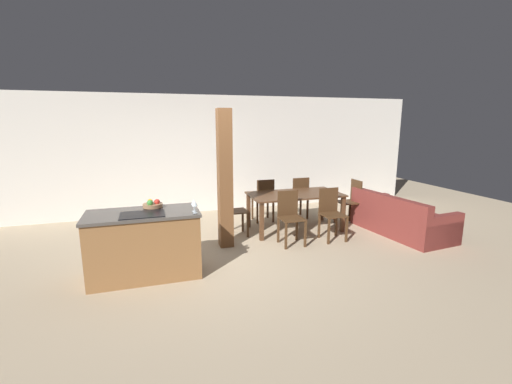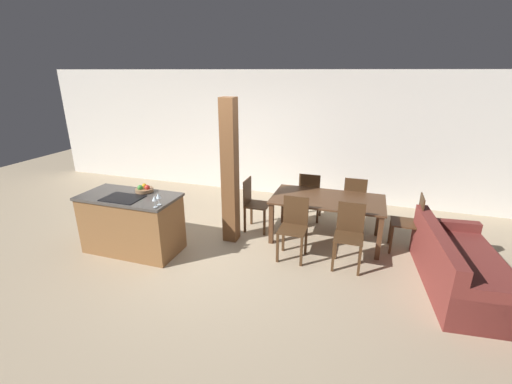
{
  "view_description": "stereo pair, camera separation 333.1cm",
  "coord_description": "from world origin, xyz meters",
  "px_view_note": "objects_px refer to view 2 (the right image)",
  "views": [
    {
      "loc": [
        -1.09,
        -5.13,
        2.1
      ],
      "look_at": [
        0.6,
        0.2,
        0.95
      ],
      "focal_mm": 24.0,
      "sensor_mm": 36.0,
      "label": 1
    },
    {
      "loc": [
        2.11,
        -4.41,
        2.68
      ],
      "look_at": [
        0.6,
        0.2,
        0.95
      ],
      "focal_mm": 24.0,
      "sensor_mm": 36.0,
      "label": 2
    }
  ],
  "objects_px": {
    "timber_post": "(230,173)",
    "dining_chair_head_end": "(254,203)",
    "dining_chair_near_right": "(349,234)",
    "dining_chair_far_right": "(354,200)",
    "fruit_bowl": "(144,189)",
    "wine_glass_near": "(155,198)",
    "dining_chair_far_left": "(310,195)",
    "wine_glass_middle": "(158,196)",
    "kitchen_island": "(132,223)",
    "couch": "(460,269)",
    "dining_chair_foot_end": "(410,222)",
    "dining_table": "(327,204)",
    "dining_chair_near_left": "(294,226)"
  },
  "relations": [
    {
      "from": "fruit_bowl",
      "to": "wine_glass_near",
      "type": "distance_m",
      "value": 0.73
    },
    {
      "from": "kitchen_island",
      "to": "fruit_bowl",
      "type": "relative_size",
      "value": 5.47
    },
    {
      "from": "fruit_bowl",
      "to": "timber_post",
      "type": "distance_m",
      "value": 1.34
    },
    {
      "from": "timber_post",
      "to": "dining_chair_head_end",
      "type": "bearing_deg",
      "value": 64.35
    },
    {
      "from": "dining_chair_far_right",
      "to": "dining_chair_near_right",
      "type": "bearing_deg",
      "value": 90.0
    },
    {
      "from": "wine_glass_middle",
      "to": "dining_chair_foot_end",
      "type": "distance_m",
      "value": 3.77
    },
    {
      "from": "wine_glass_middle",
      "to": "dining_chair_far_right",
      "type": "height_order",
      "value": "wine_glass_middle"
    },
    {
      "from": "dining_chair_near_right",
      "to": "dining_chair_far_left",
      "type": "xyz_separation_m",
      "value": [
        -0.8,
        1.42,
        0.0
      ]
    },
    {
      "from": "dining_chair_foot_end",
      "to": "dining_table",
      "type": "bearing_deg",
      "value": -90.0
    },
    {
      "from": "fruit_bowl",
      "to": "wine_glass_near",
      "type": "relative_size",
      "value": 1.6
    },
    {
      "from": "couch",
      "to": "timber_post",
      "type": "relative_size",
      "value": 0.84
    },
    {
      "from": "wine_glass_near",
      "to": "wine_glass_middle",
      "type": "xyz_separation_m",
      "value": [
        0.0,
        0.09,
        0.0
      ]
    },
    {
      "from": "fruit_bowl",
      "to": "dining_chair_foot_end",
      "type": "height_order",
      "value": "fruit_bowl"
    },
    {
      "from": "dining_chair_foot_end",
      "to": "fruit_bowl",
      "type": "bearing_deg",
      "value": -74.49
    },
    {
      "from": "dining_chair_far_right",
      "to": "couch",
      "type": "bearing_deg",
      "value": 132.71
    },
    {
      "from": "wine_glass_near",
      "to": "couch",
      "type": "height_order",
      "value": "wine_glass_near"
    },
    {
      "from": "fruit_bowl",
      "to": "dining_chair_far_right",
      "type": "height_order",
      "value": "fruit_bowl"
    },
    {
      "from": "wine_glass_middle",
      "to": "dining_chair_near_left",
      "type": "relative_size",
      "value": 0.18
    },
    {
      "from": "dining_chair_far_right",
      "to": "timber_post",
      "type": "xyz_separation_m",
      "value": [
        -1.9,
        -1.19,
        0.66
      ]
    },
    {
      "from": "dining_chair_near_left",
      "to": "dining_chair_far_right",
      "type": "xyz_separation_m",
      "value": [
        0.8,
        1.42,
        0.0
      ]
    },
    {
      "from": "dining_table",
      "to": "dining_chair_far_left",
      "type": "relative_size",
      "value": 1.93
    },
    {
      "from": "kitchen_island",
      "to": "dining_chair_far_left",
      "type": "xyz_separation_m",
      "value": [
        2.41,
        2.0,
        0.04
      ]
    },
    {
      "from": "kitchen_island",
      "to": "fruit_bowl",
      "type": "xyz_separation_m",
      "value": [
        0.14,
        0.2,
        0.5
      ]
    },
    {
      "from": "dining_chair_near_right",
      "to": "dining_chair_head_end",
      "type": "bearing_deg",
      "value": 156.94
    },
    {
      "from": "wine_glass_middle",
      "to": "dining_chair_head_end",
      "type": "distance_m",
      "value": 1.83
    },
    {
      "from": "kitchen_island",
      "to": "dining_chair_far_right",
      "type": "relative_size",
      "value": 1.6
    },
    {
      "from": "dining_chair_far_left",
      "to": "timber_post",
      "type": "relative_size",
      "value": 0.4
    },
    {
      "from": "dining_chair_near_left",
      "to": "dining_chair_near_right",
      "type": "bearing_deg",
      "value": 0.0
    },
    {
      "from": "dining_chair_far_right",
      "to": "couch",
      "type": "xyz_separation_m",
      "value": [
        1.42,
        -1.54,
        -0.23
      ]
    },
    {
      "from": "dining_chair_far_right",
      "to": "couch",
      "type": "relative_size",
      "value": 0.48
    },
    {
      "from": "fruit_bowl",
      "to": "dining_chair_far_left",
      "type": "height_order",
      "value": "fruit_bowl"
    },
    {
      "from": "dining_chair_head_end",
      "to": "dining_chair_foot_end",
      "type": "bearing_deg",
      "value": -90.0
    },
    {
      "from": "dining_chair_foot_end",
      "to": "timber_post",
      "type": "distance_m",
      "value": 2.88
    },
    {
      "from": "dining_chair_near_right",
      "to": "dining_chair_far_left",
      "type": "distance_m",
      "value": 1.63
    },
    {
      "from": "fruit_bowl",
      "to": "dining_chair_near_left",
      "type": "distance_m",
      "value": 2.35
    },
    {
      "from": "dining_chair_foot_end",
      "to": "couch",
      "type": "xyz_separation_m",
      "value": [
        0.56,
        -0.83,
        -0.23
      ]
    },
    {
      "from": "wine_glass_middle",
      "to": "dining_chair_head_end",
      "type": "height_order",
      "value": "wine_glass_middle"
    },
    {
      "from": "wine_glass_middle",
      "to": "dining_chair_foot_end",
      "type": "relative_size",
      "value": 0.18
    },
    {
      "from": "wine_glass_middle",
      "to": "couch",
      "type": "relative_size",
      "value": 0.09
    },
    {
      "from": "dining_table",
      "to": "dining_chair_head_end",
      "type": "distance_m",
      "value": 1.27
    },
    {
      "from": "dining_chair_near_right",
      "to": "couch",
      "type": "height_order",
      "value": "dining_chair_near_right"
    },
    {
      "from": "wine_glass_near",
      "to": "dining_chair_near_right",
      "type": "relative_size",
      "value": 0.18
    },
    {
      "from": "dining_chair_far_right",
      "to": "dining_chair_head_end",
      "type": "height_order",
      "value": "same"
    },
    {
      "from": "dining_chair_near_right",
      "to": "dining_chair_far_right",
      "type": "bearing_deg",
      "value": 90.0
    },
    {
      "from": "kitchen_island",
      "to": "couch",
      "type": "bearing_deg",
      "value": 5.76
    },
    {
      "from": "dining_chair_near_left",
      "to": "dining_chair_far_right",
      "type": "bearing_deg",
      "value": 60.48
    },
    {
      "from": "fruit_bowl",
      "to": "timber_post",
      "type": "height_order",
      "value": "timber_post"
    },
    {
      "from": "fruit_bowl",
      "to": "couch",
      "type": "xyz_separation_m",
      "value": [
        4.49,
        0.26,
        -0.69
      ]
    },
    {
      "from": "dining_chair_near_right",
      "to": "wine_glass_near",
      "type": "bearing_deg",
      "value": -160.94
    },
    {
      "from": "timber_post",
      "to": "dining_chair_foot_end",
      "type": "bearing_deg",
      "value": 9.96
    }
  ]
}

